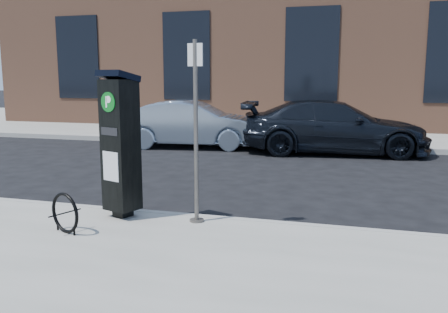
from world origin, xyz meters
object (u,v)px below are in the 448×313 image
(parking_kiosk, at_px, (120,143))
(bike_rack, at_px, (65,213))
(sign_pole, at_px, (196,134))
(car_dark, at_px, (334,127))
(car_silver, at_px, (192,124))

(parking_kiosk, height_order, bike_rack, parking_kiosk)
(sign_pole, height_order, car_dark, sign_pole)
(sign_pole, relative_size, car_silver, 0.57)
(car_dark, bearing_deg, car_silver, 83.50)
(parking_kiosk, xyz_separation_m, car_dark, (2.60, 7.75, -0.48))
(sign_pole, distance_m, car_silver, 8.23)
(car_silver, bearing_deg, sign_pole, -167.54)
(bike_rack, distance_m, car_dark, 9.14)
(sign_pole, bearing_deg, bike_rack, -138.85)
(car_silver, height_order, car_dark, car_dark)
(car_dark, bearing_deg, parking_kiosk, 154.95)
(sign_pole, xyz_separation_m, car_silver, (-2.82, 7.70, -0.67))
(sign_pole, bearing_deg, car_dark, 87.99)
(car_silver, distance_m, car_dark, 4.30)
(sign_pole, bearing_deg, parking_kiosk, -168.53)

